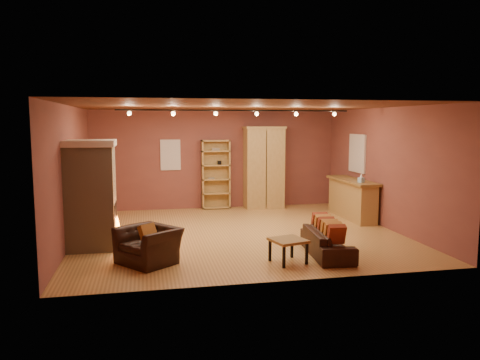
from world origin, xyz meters
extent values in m
plane|color=#A37439|center=(0.00, 0.00, 0.00)|extent=(7.00, 7.00, 0.00)
plane|color=brown|center=(0.00, 0.00, 2.80)|extent=(7.00, 7.00, 0.00)
cube|color=brown|center=(0.00, 3.25, 1.40)|extent=(7.00, 0.02, 2.80)
cube|color=brown|center=(-3.50, 0.00, 1.40)|extent=(0.02, 6.50, 2.80)
cube|color=brown|center=(3.50, 0.00, 1.40)|extent=(0.02, 6.50, 2.80)
cube|color=tan|center=(-3.05, -0.60, 1.00)|extent=(0.90, 0.90, 2.00)
cube|color=beige|center=(-3.05, -0.60, 2.06)|extent=(0.98, 0.98, 0.12)
cube|color=black|center=(-2.64, -0.60, 0.60)|extent=(0.10, 0.65, 0.55)
cone|color=orange|center=(-2.58, -0.60, 0.48)|extent=(0.10, 0.10, 0.22)
cube|color=silver|center=(-1.30, 3.23, 1.55)|extent=(0.56, 0.04, 0.86)
cube|color=tan|center=(-0.04, 3.23, 0.98)|extent=(0.80, 0.04, 1.96)
cube|color=tan|center=(-0.42, 3.09, 0.98)|extent=(0.04, 0.31, 1.96)
cube|color=tan|center=(0.34, 3.09, 0.98)|extent=(0.04, 0.31, 1.96)
cube|color=gray|center=(-0.17, 3.09, 0.87)|extent=(0.18, 0.12, 0.05)
cube|color=black|center=(0.07, 3.09, 1.31)|extent=(0.10, 0.10, 0.12)
cube|color=tan|center=(-0.04, 3.09, 0.04)|extent=(0.80, 0.31, 0.04)
cube|color=tan|center=(-0.04, 3.09, 0.45)|extent=(0.80, 0.31, 0.04)
cube|color=tan|center=(-0.04, 3.09, 0.85)|extent=(0.80, 0.31, 0.03)
cube|color=tan|center=(-0.04, 3.09, 1.25)|extent=(0.80, 0.31, 0.04)
cube|color=tan|center=(-0.04, 3.09, 1.65)|extent=(0.80, 0.31, 0.04)
cube|color=tan|center=(-0.04, 3.09, 1.94)|extent=(0.80, 0.31, 0.04)
cube|color=tan|center=(1.34, 2.95, 1.14)|extent=(1.09, 0.60, 2.28)
cube|color=olive|center=(1.34, 2.66, 1.14)|extent=(0.02, 0.01, 2.18)
cube|color=tan|center=(1.34, 2.95, 2.31)|extent=(1.15, 0.66, 0.06)
cube|color=tan|center=(3.20, 1.07, 0.47)|extent=(0.45, 1.98, 0.94)
cube|color=olive|center=(3.20, 1.07, 0.97)|extent=(0.57, 2.10, 0.06)
cube|color=#8DC0E2|center=(3.15, 0.47, 1.07)|extent=(0.16, 0.16, 0.12)
cone|color=white|center=(3.15, 0.47, 1.18)|extent=(0.08, 0.08, 0.10)
cube|color=silver|center=(3.47, 1.40, 1.65)|extent=(0.05, 0.90, 1.00)
imported|color=black|center=(1.29, -2.02, 0.32)|extent=(0.63, 1.67, 0.64)
cube|color=maroon|center=(1.23, -2.57, 0.53)|extent=(0.32, 0.26, 0.36)
cube|color=#B4752E|center=(1.25, -2.35, 0.53)|extent=(0.32, 0.26, 0.36)
cube|color=#B4752E|center=(1.27, -2.13, 0.53)|extent=(0.32, 0.26, 0.36)
cube|color=maroon|center=(1.30, -1.91, 0.53)|extent=(0.32, 0.26, 0.36)
cube|color=#B4752E|center=(1.32, -1.69, 0.53)|extent=(0.32, 0.26, 0.36)
cube|color=maroon|center=(1.34, -1.47, 0.53)|extent=(0.32, 0.26, 0.36)
imported|color=black|center=(-1.98, -1.86, 0.43)|extent=(1.10, 1.15, 0.85)
cube|color=#B4752E|center=(-1.98, -1.86, 0.53)|extent=(0.38, 0.37, 0.34)
cube|color=olive|center=(0.43, -2.33, 0.40)|extent=(0.69, 0.69, 0.05)
cube|color=black|center=(0.20, -2.56, 0.19)|extent=(0.05, 0.05, 0.37)
cube|color=black|center=(0.67, -2.56, 0.19)|extent=(0.05, 0.05, 0.37)
cube|color=black|center=(0.20, -2.09, 0.19)|extent=(0.05, 0.05, 0.37)
cube|color=black|center=(0.67, -2.09, 0.19)|extent=(0.05, 0.05, 0.37)
cylinder|color=black|center=(0.00, 0.20, 2.72)|extent=(5.20, 0.03, 0.03)
sphere|color=#FFD88C|center=(-2.30, 0.20, 2.65)|extent=(0.09, 0.09, 0.09)
sphere|color=#FFD88C|center=(-1.38, 0.20, 2.65)|extent=(0.09, 0.09, 0.09)
sphere|color=#FFD88C|center=(-0.46, 0.20, 2.65)|extent=(0.09, 0.09, 0.09)
sphere|color=#FFD88C|center=(0.46, 0.20, 2.65)|extent=(0.09, 0.09, 0.09)
sphere|color=#FFD88C|center=(1.38, 0.20, 2.65)|extent=(0.09, 0.09, 0.09)
sphere|color=#FFD88C|center=(2.30, 0.20, 2.65)|extent=(0.09, 0.09, 0.09)
camera|label=1|loc=(-1.99, -10.01, 2.46)|focal=35.00mm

